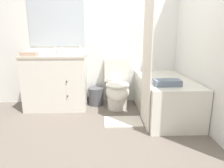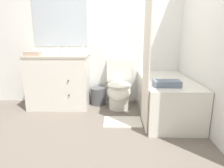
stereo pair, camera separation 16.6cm
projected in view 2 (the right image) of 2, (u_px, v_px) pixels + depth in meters
name	position (u px, v px, depth m)	size (l,w,h in m)	color
ground_plane	(101.00, 144.00, 2.30)	(14.00, 14.00, 0.00)	#6B6056
wall_back	(106.00, 32.00, 3.49)	(8.00, 0.06, 2.50)	silver
wall_right	(201.00, 32.00, 2.71)	(0.05, 2.52, 2.50)	silver
vanity_cabinet	(59.00, 81.00, 3.40)	(1.01, 0.60, 0.90)	silver
sink_faucet	(60.00, 52.00, 3.45)	(0.14, 0.12, 0.12)	silver
toilet	(119.00, 88.00, 3.33)	(0.42, 0.68, 0.80)	silver
bathtub	(166.00, 98.00, 3.02)	(0.72, 1.37, 0.58)	silver
shower_curtain	(147.00, 56.00, 2.52)	(0.01, 0.50, 1.91)	silver
wastebasket	(98.00, 96.00, 3.56)	(0.27, 0.27, 0.30)	#4C4C51
tissue_box	(65.00, 52.00, 3.31)	(0.12, 0.14, 0.11)	silver
soap_dispenser	(82.00, 51.00, 3.31)	(0.07, 0.07, 0.14)	white
hand_towel_folded	(33.00, 54.00, 3.12)	(0.24, 0.15, 0.06)	tan
bath_towel_folded	(167.00, 83.00, 2.54)	(0.34, 0.19, 0.08)	slate
bath_mat	(123.00, 122.00, 2.85)	(0.53, 0.36, 0.02)	silver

